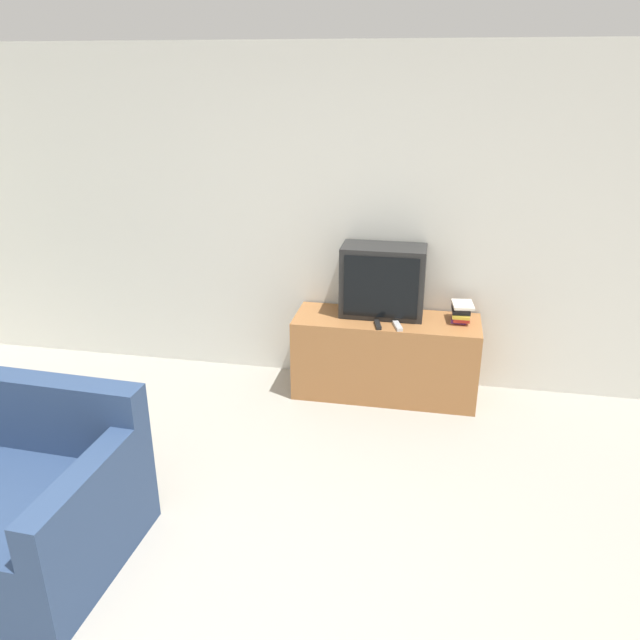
{
  "coord_description": "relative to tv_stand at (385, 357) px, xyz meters",
  "views": [
    {
      "loc": [
        1.09,
        -1.68,
        2.42
      ],
      "look_at": [
        0.35,
        2.15,
        0.83
      ],
      "focal_mm": 35.0,
      "sensor_mm": 36.0,
      "label": 1
    }
  ],
  "objects": [
    {
      "name": "wall_back",
      "position": [
        -0.76,
        0.3,
        0.98
      ],
      "size": [
        9.0,
        0.06,
        2.6
      ],
      "color": "silver",
      "rests_on": "ground_plane"
    },
    {
      "name": "tv_stand",
      "position": [
        0.0,
        0.0,
        0.0
      ],
      "size": [
        1.41,
        0.49,
        0.64
      ],
      "color": "#9E6638",
      "rests_on": "ground_plane"
    },
    {
      "name": "television",
      "position": [
        -0.05,
        0.09,
        0.59
      ],
      "size": [
        0.63,
        0.33,
        0.54
      ],
      "color": "black",
      "rests_on": "tv_stand"
    },
    {
      "name": "book_stack",
      "position": [
        0.55,
        0.06,
        0.4
      ],
      "size": [
        0.17,
        0.24,
        0.14
      ],
      "color": "#7A3884",
      "rests_on": "tv_stand"
    },
    {
      "name": "remote_on_stand",
      "position": [
        -0.05,
        -0.16,
        0.33
      ],
      "size": [
        0.07,
        0.16,
        0.02
      ],
      "rotation": [
        0.0,
        0.0,
        0.24
      ],
      "color": "black",
      "rests_on": "tv_stand"
    },
    {
      "name": "remote_secondary",
      "position": [
        0.09,
        -0.16,
        0.33
      ],
      "size": [
        0.09,
        0.16,
        0.02
      ],
      "rotation": [
        0.0,
        0.0,
        0.31
      ],
      "color": "#B7B7B7",
      "rests_on": "tv_stand"
    }
  ]
}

